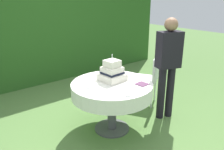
% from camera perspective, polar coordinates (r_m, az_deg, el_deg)
% --- Properties ---
extents(ground_plane, '(20.00, 20.00, 0.00)m').
position_cam_1_polar(ground_plane, '(3.58, -0.03, -13.02)').
color(ground_plane, '#547A3D').
extents(foliage_hedge, '(6.66, 0.54, 2.53)m').
position_cam_1_polar(foliage_hedge, '(5.40, -18.25, 11.48)').
color(foliage_hedge, '#28561E').
rests_on(foliage_hedge, ground_plane).
extents(cake_table, '(1.15, 1.15, 0.74)m').
position_cam_1_polar(cake_table, '(3.29, -0.03, -3.78)').
color(cake_table, '#4C4C51').
rests_on(cake_table, ground_plane).
extents(wedding_cake, '(0.35, 0.36, 0.39)m').
position_cam_1_polar(wedding_cake, '(3.32, 0.03, 0.64)').
color(wedding_cake, silver).
rests_on(wedding_cake, cake_table).
extents(serving_plate_near, '(0.15, 0.15, 0.01)m').
position_cam_1_polar(serving_plate_near, '(3.37, -5.48, -1.16)').
color(serving_plate_near, white).
rests_on(serving_plate_near, cake_table).
extents(serving_plate_far, '(0.11, 0.11, 0.01)m').
position_cam_1_polar(serving_plate_far, '(2.88, 3.84, -4.78)').
color(serving_plate_far, white).
rests_on(serving_plate_far, cake_table).
extents(serving_plate_left, '(0.13, 0.13, 0.01)m').
position_cam_1_polar(serving_plate_left, '(3.13, -5.58, -2.83)').
color(serving_plate_left, white).
rests_on(serving_plate_left, cake_table).
extents(napkin_stack, '(0.16, 0.16, 0.01)m').
position_cam_1_polar(napkin_stack, '(3.23, 7.40, -2.22)').
color(napkin_stack, '#603856').
rests_on(napkin_stack, cake_table).
extents(garden_chair, '(0.55, 0.55, 0.89)m').
position_cam_1_polar(garden_chair, '(4.18, 9.27, -0.19)').
color(garden_chair, white).
rests_on(garden_chair, ground_plane).
extents(standing_person, '(0.41, 0.31, 1.60)m').
position_cam_1_polar(standing_person, '(3.65, 13.62, 3.05)').
color(standing_person, black).
rests_on(standing_person, ground_plane).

